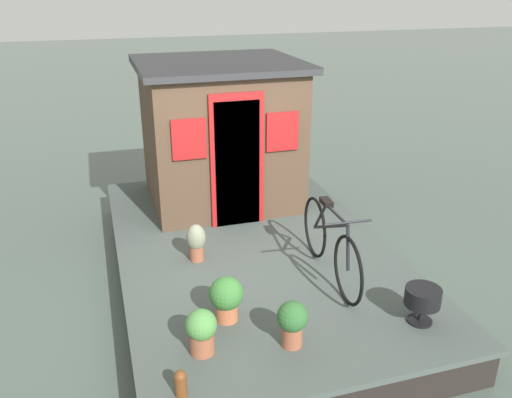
{
  "coord_description": "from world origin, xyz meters",
  "views": [
    {
      "loc": [
        -5.76,
        1.7,
        3.58
      ],
      "look_at": [
        -0.2,
        0.0,
        1.15
      ],
      "focal_mm": 37.41,
      "sensor_mm": 36.0,
      "label": 1
    }
  ],
  "objects_px": {
    "houseboat_cabin": "(220,132)",
    "charcoal_grill": "(423,298)",
    "bicycle": "(330,244)",
    "mooring_bollard": "(181,382)",
    "potted_plant_succulent": "(292,321)",
    "potted_plant_rosemary": "(196,241)",
    "potted_plant_mint": "(201,330)",
    "potted_plant_basil": "(226,297)"
  },
  "relations": [
    {
      "from": "mooring_bollard",
      "to": "bicycle",
      "type": "bearing_deg",
      "value": -54.47
    },
    {
      "from": "potted_plant_succulent",
      "to": "potted_plant_rosemary",
      "type": "bearing_deg",
      "value": 15.9
    },
    {
      "from": "houseboat_cabin",
      "to": "potted_plant_rosemary",
      "type": "bearing_deg",
      "value": 157.37
    },
    {
      "from": "potted_plant_succulent",
      "to": "potted_plant_basil",
      "type": "bearing_deg",
      "value": 40.31
    },
    {
      "from": "bicycle",
      "to": "potted_plant_rosemary",
      "type": "distance_m",
      "value": 1.58
    },
    {
      "from": "houseboat_cabin",
      "to": "potted_plant_basil",
      "type": "distance_m",
      "value": 3.21
    },
    {
      "from": "potted_plant_rosemary",
      "to": "charcoal_grill",
      "type": "relative_size",
      "value": 1.23
    },
    {
      "from": "potted_plant_basil",
      "to": "mooring_bollard",
      "type": "xyz_separation_m",
      "value": [
        -0.89,
        0.6,
        -0.13
      ]
    },
    {
      "from": "houseboat_cabin",
      "to": "mooring_bollard",
      "type": "height_order",
      "value": "houseboat_cabin"
    },
    {
      "from": "bicycle",
      "to": "houseboat_cabin",
      "type": "bearing_deg",
      "value": 13.46
    },
    {
      "from": "potted_plant_basil",
      "to": "mooring_bollard",
      "type": "height_order",
      "value": "potted_plant_basil"
    },
    {
      "from": "bicycle",
      "to": "potted_plant_succulent",
      "type": "xyz_separation_m",
      "value": [
        -1.03,
        0.83,
        -0.14
      ]
    },
    {
      "from": "potted_plant_mint",
      "to": "mooring_bollard",
      "type": "height_order",
      "value": "potted_plant_mint"
    },
    {
      "from": "potted_plant_succulent",
      "to": "charcoal_grill",
      "type": "relative_size",
      "value": 1.21
    },
    {
      "from": "mooring_bollard",
      "to": "potted_plant_mint",
      "type": "bearing_deg",
      "value": -29.75
    },
    {
      "from": "mooring_bollard",
      "to": "houseboat_cabin",
      "type": "bearing_deg",
      "value": -18.23
    },
    {
      "from": "houseboat_cabin",
      "to": "bicycle",
      "type": "distance_m",
      "value": 2.72
    },
    {
      "from": "potted_plant_succulent",
      "to": "mooring_bollard",
      "type": "relative_size",
      "value": 1.9
    },
    {
      "from": "potted_plant_mint",
      "to": "mooring_bollard",
      "type": "bearing_deg",
      "value": 150.25
    },
    {
      "from": "potted_plant_mint",
      "to": "potted_plant_basil",
      "type": "height_order",
      "value": "potted_plant_basil"
    },
    {
      "from": "potted_plant_rosemary",
      "to": "potted_plant_basil",
      "type": "height_order",
      "value": "potted_plant_basil"
    },
    {
      "from": "mooring_bollard",
      "to": "potted_plant_rosemary",
      "type": "bearing_deg",
      "value": -14.46
    },
    {
      "from": "houseboat_cabin",
      "to": "bicycle",
      "type": "xyz_separation_m",
      "value": [
        -2.57,
        -0.61,
        -0.64
      ]
    },
    {
      "from": "potted_plant_mint",
      "to": "charcoal_grill",
      "type": "relative_size",
      "value": 1.16
    },
    {
      "from": "houseboat_cabin",
      "to": "potted_plant_rosemary",
      "type": "distance_m",
      "value": 2.07
    },
    {
      "from": "potted_plant_mint",
      "to": "potted_plant_basil",
      "type": "relative_size",
      "value": 0.94
    },
    {
      "from": "houseboat_cabin",
      "to": "bicycle",
      "type": "relative_size",
      "value": 1.28
    },
    {
      "from": "houseboat_cabin",
      "to": "mooring_bollard",
      "type": "bearing_deg",
      "value": 161.77
    },
    {
      "from": "houseboat_cabin",
      "to": "potted_plant_succulent",
      "type": "height_order",
      "value": "houseboat_cabin"
    },
    {
      "from": "potted_plant_basil",
      "to": "charcoal_grill",
      "type": "distance_m",
      "value": 1.89
    },
    {
      "from": "charcoal_grill",
      "to": "bicycle",
      "type": "bearing_deg",
      "value": 25.04
    },
    {
      "from": "potted_plant_basil",
      "to": "potted_plant_mint",
      "type": "bearing_deg",
      "value": 141.41
    },
    {
      "from": "bicycle",
      "to": "mooring_bollard",
      "type": "distance_m",
      "value": 2.36
    },
    {
      "from": "houseboat_cabin",
      "to": "potted_plant_mint",
      "type": "distance_m",
      "value": 3.69
    },
    {
      "from": "potted_plant_mint",
      "to": "potted_plant_basil",
      "type": "bearing_deg",
      "value": -38.59
    },
    {
      "from": "potted_plant_mint",
      "to": "charcoal_grill",
      "type": "height_order",
      "value": "potted_plant_mint"
    },
    {
      "from": "potted_plant_rosemary",
      "to": "mooring_bollard",
      "type": "bearing_deg",
      "value": 165.54
    },
    {
      "from": "houseboat_cabin",
      "to": "mooring_bollard",
      "type": "relative_size",
      "value": 9.51
    },
    {
      "from": "potted_plant_basil",
      "to": "potted_plant_rosemary",
      "type": "bearing_deg",
      "value": 2.12
    },
    {
      "from": "potted_plant_rosemary",
      "to": "charcoal_grill",
      "type": "xyz_separation_m",
      "value": [
        -1.86,
        -1.85,
        0.02
      ]
    },
    {
      "from": "potted_plant_rosemary",
      "to": "potted_plant_mint",
      "type": "relative_size",
      "value": 1.06
    },
    {
      "from": "houseboat_cabin",
      "to": "charcoal_grill",
      "type": "bearing_deg",
      "value": -162.99
    }
  ]
}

